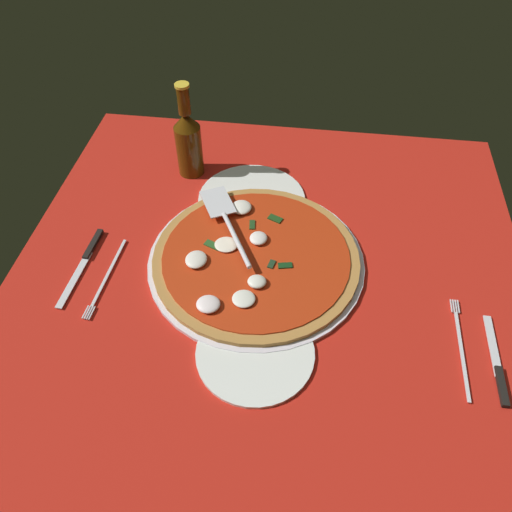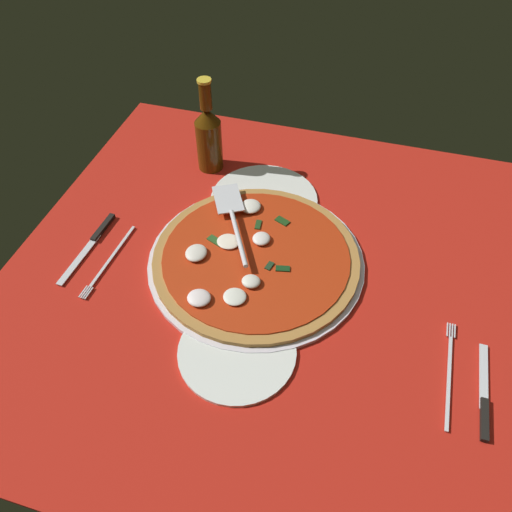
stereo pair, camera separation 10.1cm
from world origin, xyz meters
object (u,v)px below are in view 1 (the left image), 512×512
object	(u,v)px
beer_bottle	(188,141)
pizza	(254,257)
dinner_plate_left	(257,353)
pizza_server	(227,220)
place_setting_near	(479,358)
dinner_plate_right	(252,199)
place_setting_far	(95,270)

from	to	relation	value
beer_bottle	pizza	bearing A→B (deg)	-145.07
dinner_plate_left	pizza_server	size ratio (longest dim) A/B	0.88
dinner_plate_left	place_setting_near	size ratio (longest dim) A/B	0.96
dinner_plate_right	pizza	bearing A→B (deg)	-170.33
pizza_server	beer_bottle	bearing A→B (deg)	3.55
dinner_plate_left	pizza_server	xyz separation A→B (cm)	(28.82, 10.33, 3.69)
beer_bottle	place_setting_near	bearing A→B (deg)	-126.07
dinner_plate_right	pizza_server	distance (cm)	12.48
place_setting_far	beer_bottle	distance (cm)	37.03
pizza	pizza_server	distance (cm)	10.56
dinner_plate_left	place_setting_far	xyz separation A→B (cm)	(14.91, 35.00, -0.15)
place_setting_near	beer_bottle	bearing A→B (deg)	54.49
pizza	place_setting_far	bearing A→B (deg)	101.26
dinner_plate_left	pizza_server	world-z (taller)	pizza_server
pizza	place_setting_far	world-z (taller)	pizza
pizza	pizza_server	size ratio (longest dim) A/B	1.76
dinner_plate_left	dinner_plate_right	size ratio (longest dim) A/B	0.85
dinner_plate_left	place_setting_far	bearing A→B (deg)	66.93
dinner_plate_right	beer_bottle	distance (cm)	20.04
dinner_plate_right	beer_bottle	size ratio (longest dim) A/B	1.05
dinner_plate_left	pizza	distance (cm)	21.52
place_setting_near	pizza_server	bearing A→B (deg)	63.78
dinner_plate_right	beer_bottle	xyz separation A→B (cm)	(8.51, 15.95, 8.65)
dinner_plate_right	place_setting_far	distance (cm)	37.98
pizza	pizza_server	world-z (taller)	pizza_server
pizza	place_setting_far	distance (cm)	32.27
place_setting_far	beer_bottle	bearing A→B (deg)	162.58
pizza	pizza_server	xyz separation A→B (cm)	(7.61, 6.94, 2.32)
dinner_plate_left	pizza	bearing A→B (deg)	9.08
pizza	place_setting_near	bearing A→B (deg)	-112.12
dinner_plate_right	place_setting_far	bearing A→B (deg)	131.63
dinner_plate_right	pizza_server	bearing A→B (deg)	161.85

